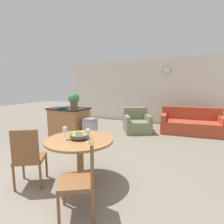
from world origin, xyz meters
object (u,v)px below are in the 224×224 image
wine_glass_right (88,132)px  potted_plant (74,99)px  couch (191,124)px  armchair (137,124)px  dining_chair_near_left (28,155)px  kitchen_island (69,123)px  dining_chair_near_right (83,175)px  teal_bowl (62,107)px  fruit_bowl (79,136)px  wine_glass_left (65,130)px  dining_table (80,148)px  trash_bin (90,130)px

wine_glass_right → potted_plant: size_ratio=0.45×
couch → armchair: bearing=-166.3°
dining_chair_near_left → couch: (2.18, 4.60, -0.23)m
kitchen_island → wine_glass_right: bearing=-44.6°
armchair → couch: bearing=-10.1°
dining_chair_near_right → teal_bowl: size_ratio=2.86×
dining_chair_near_right → wine_glass_right: dining_chair_near_right is taller
kitchen_island → potted_plant: bearing=76.0°
couch → wine_glass_right: bearing=-114.7°
dining_chair_near_left → potted_plant: (-1.15, 2.61, 0.66)m
dining_chair_near_left → wine_glass_right: bearing=-6.5°
fruit_bowl → wine_glass_left: 0.25m
wine_glass_right → kitchen_island: 2.88m
dining_table → trash_bin: size_ratio=1.66×
teal_bowl → armchair: (1.78, 1.72, -0.68)m
dining_chair_near_left → couch: dining_chair_near_left is taller
dining_table → potted_plant: (-1.77, 2.12, 0.61)m
fruit_bowl → dining_chair_near_left: bearing=-141.0°
dining_chair_near_right → wine_glass_right: (-0.28, 0.54, 0.36)m
dining_chair_near_left → armchair: 4.00m
trash_bin → armchair: 1.85m
dining_table → potted_plant: 2.82m
kitchen_island → armchair: size_ratio=0.94×
trash_bin → armchair: bearing=62.6°
potted_plant → armchair: (1.62, 1.35, -0.89)m
kitchen_island → potted_plant: size_ratio=2.42×
dining_chair_near_right → armchair: size_ratio=0.81×
teal_bowl → trash_bin: size_ratio=0.49×
dining_chair_near_left → dining_table: bearing=5.7°
fruit_bowl → couch: size_ratio=0.15×
fruit_bowl → dining_table: bearing=-12.3°
potted_plant → dining_chair_near_right: bearing=-50.4°
wine_glass_right → couch: size_ratio=0.10×
dining_chair_near_right → trash_bin: bearing=-1.9°
wine_glass_left → trash_bin: 2.18m
dining_table → fruit_bowl: bearing=167.7°
dining_table → trash_bin: 2.09m
dining_chair_near_left → trash_bin: dining_chair_near_left is taller
potted_plant → teal_bowl: bearing=-112.3°
dining_chair_near_left → couch: bearing=31.5°
dining_chair_near_left → wine_glass_right: size_ratio=4.61×
dining_chair_near_right → wine_glass_left: (-0.69, 0.49, 0.36)m
wine_glass_left → potted_plant: 2.75m
dining_chair_near_left → dining_chair_near_right: bearing=-39.3°
couch → armchair: couch is taller
dining_chair_near_right → couch: bearing=-45.9°
dining_chair_near_right → armchair: dining_chair_near_right is taller
dining_chair_near_left → kitchen_island: size_ratio=0.85×
dining_chair_near_right → dining_table: bearing=5.7°
dining_chair_near_right → kitchen_island: bearing=9.1°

